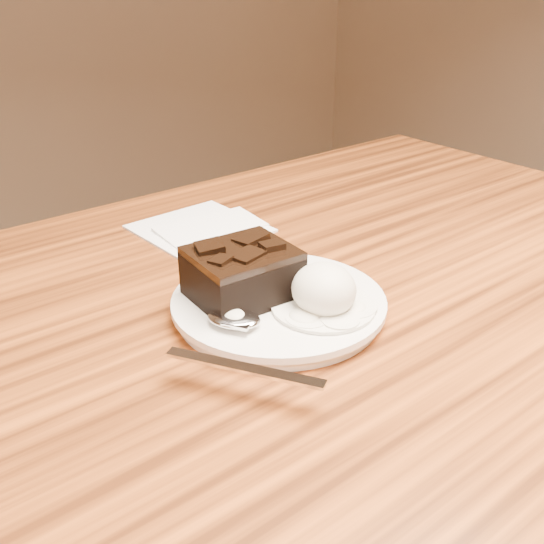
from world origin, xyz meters
TOP-DOWN VIEW (x-y plane):
  - plate at (-0.00, 0.03)m, footprint 0.20×0.20m
  - brownie at (-0.03, 0.05)m, footprint 0.10×0.09m
  - ice_cream_scoop at (0.02, -0.02)m, footprint 0.06×0.06m
  - melt_puddle at (0.02, -0.02)m, footprint 0.10×0.10m
  - spoon at (-0.06, 0.01)m, footprint 0.13×0.18m
  - napkin at (0.05, 0.25)m, footprint 0.14×0.14m
  - crumb_a at (0.05, 0.03)m, footprint 0.01×0.01m
  - crumb_b at (0.05, -0.03)m, footprint 0.01×0.01m
  - crumb_c at (0.01, -0.00)m, footprint 0.00×0.01m

SIDE VIEW (x-z plane):
  - napkin at x=0.05m, z-range 0.75..0.76m
  - plate at x=0.00m, z-range 0.75..0.77m
  - melt_puddle at x=0.02m, z-range 0.77..0.77m
  - crumb_b at x=0.05m, z-range 0.77..0.77m
  - crumb_a at x=0.05m, z-range 0.77..0.77m
  - crumb_c at x=0.01m, z-range 0.77..0.77m
  - spoon at x=-0.06m, z-range 0.77..0.78m
  - ice_cream_scoop at x=0.02m, z-range 0.76..0.81m
  - brownie at x=-0.03m, z-range 0.77..0.81m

